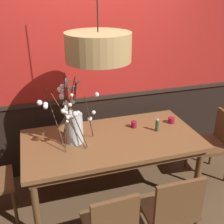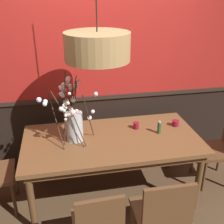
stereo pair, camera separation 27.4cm
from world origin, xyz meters
name	(u,v)px [view 2 (the right image)]	position (x,y,z in m)	size (l,w,h in m)	color
ground_plane	(112,193)	(0.00, 0.00, 0.00)	(24.00, 24.00, 0.00)	brown
back_wall	(101,65)	(0.00, 0.73, 1.40)	(5.63, 0.14, 2.82)	black
dining_table	(112,145)	(0.00, 0.00, 0.69)	(1.94, 0.99, 0.77)	brown
chair_far_side_right	(120,120)	(0.29, 0.90, 0.53)	(0.42, 0.45, 0.97)	brown
chair_head_east_end	(221,147)	(1.37, -0.01, 0.50)	(0.47, 0.48, 0.87)	brown
chair_near_side_right	(162,213)	(0.26, -0.91, 0.52)	(0.47, 0.42, 0.90)	brown
chair_far_side_left	(79,123)	(-0.29, 0.93, 0.52)	(0.43, 0.45, 0.93)	brown
vase_with_blossoms	(73,122)	(-0.41, 0.05, 0.99)	(0.60, 0.40, 0.75)	silver
candle_holder_nearer_center	(176,123)	(0.80, 0.14, 0.81)	(0.08, 0.08, 0.07)	maroon
candle_holder_nearer_edge	(136,125)	(0.32, 0.17, 0.81)	(0.07, 0.07, 0.08)	maroon
condiment_bottle	(159,128)	(0.55, 0.01, 0.84)	(0.04, 0.04, 0.15)	#2D5633
pendant_lamp	(97,47)	(-0.15, -0.05, 1.79)	(0.61, 0.61, 1.16)	tan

